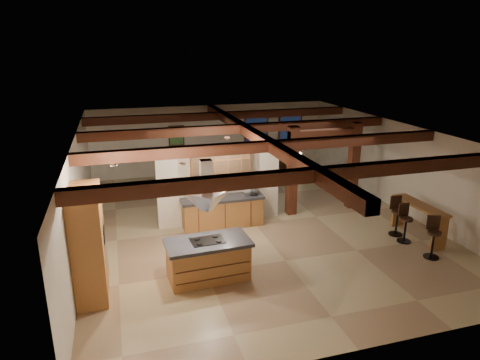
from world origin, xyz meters
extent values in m
plane|color=tan|center=(0.00, 0.00, 0.00)|extent=(12.00, 12.00, 0.00)
plane|color=beige|center=(0.00, 6.00, 1.45)|extent=(10.00, 0.00, 10.00)
plane|color=beige|center=(0.00, -6.00, 1.45)|extent=(10.00, 0.00, 10.00)
plane|color=beige|center=(-5.00, 0.00, 1.45)|extent=(0.00, 12.00, 12.00)
plane|color=beige|center=(5.00, 0.00, 1.45)|extent=(0.00, 12.00, 12.00)
plane|color=#391A12|center=(0.00, 0.00, 2.90)|extent=(12.00, 12.00, 0.00)
cube|color=#3D210F|center=(0.00, -4.00, 2.76)|extent=(10.00, 0.25, 0.28)
cube|color=#3D210F|center=(0.00, -1.30, 2.76)|extent=(10.00, 0.25, 0.28)
cube|color=#3D210F|center=(0.00, 1.30, 2.76)|extent=(10.00, 0.25, 0.28)
cube|color=#3D210F|center=(0.00, 4.00, 2.76)|extent=(10.00, 0.25, 0.28)
cube|color=#3D210F|center=(0.00, 0.00, 2.76)|extent=(0.28, 12.00, 0.28)
cube|color=#3D210F|center=(1.40, 0.50, 1.45)|extent=(0.30, 0.30, 2.90)
cube|color=#3D210F|center=(3.60, 0.50, 1.45)|extent=(0.30, 0.30, 2.90)
cube|color=#3D210F|center=(2.50, 0.50, 2.60)|extent=(2.50, 0.28, 0.28)
cube|color=beige|center=(-1.00, 0.50, 1.10)|extent=(3.80, 0.18, 2.20)
cube|color=#94612F|center=(-4.67, -2.60, 1.20)|extent=(0.64, 1.60, 2.40)
cube|color=silver|center=(-4.37, -2.60, 1.15)|extent=(0.06, 0.62, 0.95)
cube|color=black|center=(-4.33, -2.60, 1.35)|extent=(0.01, 0.50, 0.28)
cube|color=#94612F|center=(-1.00, 0.11, 0.43)|extent=(2.40, 0.60, 0.86)
cube|color=black|center=(-1.00, 0.11, 0.90)|extent=(2.50, 0.66, 0.08)
cube|color=#94612F|center=(-1.00, 0.32, 1.85)|extent=(1.80, 0.34, 0.95)
cube|color=silver|center=(-1.00, 0.14, 1.85)|extent=(1.74, 0.02, 0.90)
pyramid|color=silver|center=(-2.07, -2.73, 1.73)|extent=(1.10, 1.10, 0.45)
cube|color=silver|center=(-2.07, -2.73, 2.54)|extent=(0.26, 0.22, 0.73)
cube|color=#3D210F|center=(2.00, 5.94, 1.50)|extent=(1.10, 0.05, 1.70)
cube|color=black|center=(2.00, 5.91, 1.50)|extent=(0.95, 0.02, 1.55)
cube|color=#3D210F|center=(3.60, 5.94, 1.50)|extent=(1.10, 0.05, 1.70)
cube|color=black|center=(3.60, 5.91, 1.50)|extent=(0.95, 0.02, 1.55)
cube|color=#3D210F|center=(-1.50, 5.94, 1.70)|extent=(0.65, 0.04, 0.85)
cube|color=#224F25|center=(-1.50, 5.92, 1.70)|extent=(0.55, 0.01, 0.75)
cylinder|color=silver|center=(-2.60, -2.80, 2.87)|extent=(0.16, 0.16, 0.03)
cylinder|color=silver|center=(-1.00, -0.50, 2.87)|extent=(0.16, 0.16, 0.03)
cylinder|color=silver|center=(-4.00, -2.50, 2.87)|extent=(0.16, 0.16, 0.03)
cube|color=#94612F|center=(-2.07, -2.73, 0.44)|extent=(1.88, 1.00, 0.88)
cube|color=black|center=(-2.07, -2.73, 0.92)|extent=(2.01, 1.13, 0.08)
cube|color=black|center=(-2.07, -2.73, 0.97)|extent=(0.79, 0.55, 0.02)
imported|color=#3B1E0E|center=(-0.23, 2.95, 0.33)|extent=(1.94, 1.16, 0.66)
imported|color=black|center=(2.61, 5.22, 0.32)|extent=(2.35, 1.66, 0.64)
imported|color=#BCBDC1|center=(-0.10, 0.11, 1.06)|extent=(0.48, 0.39, 0.23)
cube|color=#94612F|center=(4.17, -2.21, 0.97)|extent=(0.52, 1.91, 0.06)
cube|color=#94612F|center=(4.19, -3.06, 0.48)|extent=(0.43, 0.11, 0.95)
cube|color=#94612F|center=(4.15, -1.35, 0.48)|extent=(0.43, 0.11, 0.95)
cube|color=#3D210F|center=(3.66, 4.96, 0.27)|extent=(0.45, 0.45, 0.55)
cylinder|color=black|center=(3.66, 4.96, 0.62)|extent=(0.06, 0.06, 0.15)
cone|color=#FFE399|center=(3.66, 4.96, 0.77)|extent=(0.26, 0.26, 0.17)
cylinder|color=black|center=(3.71, -3.39, 0.70)|extent=(0.35, 0.35, 0.07)
cube|color=black|center=(3.77, -3.23, 0.92)|extent=(0.32, 0.16, 0.39)
cylinder|color=black|center=(3.71, -3.39, 0.35)|extent=(0.06, 0.06, 0.68)
cylinder|color=black|center=(3.71, -3.39, 0.02)|extent=(0.39, 0.39, 0.03)
cylinder|color=black|center=(3.69, -1.91, 0.72)|extent=(0.36, 0.36, 0.07)
cube|color=black|center=(3.71, -1.74, 0.95)|extent=(0.34, 0.07, 0.40)
cylinder|color=black|center=(3.69, -1.91, 0.36)|extent=(0.06, 0.06, 0.70)
cylinder|color=black|center=(3.69, -1.91, 0.02)|extent=(0.40, 0.40, 0.03)
cylinder|color=black|center=(3.63, -2.38, 0.69)|extent=(0.34, 0.34, 0.07)
cube|color=black|center=(3.63, -2.21, 0.91)|extent=(0.33, 0.04, 0.38)
cylinder|color=black|center=(3.63, -2.38, 0.34)|extent=(0.06, 0.06, 0.67)
cylinder|color=black|center=(3.63, -2.38, 0.02)|extent=(0.38, 0.38, 0.03)
cube|color=#3D210F|center=(-0.59, 2.15, 0.40)|extent=(0.48, 0.48, 0.05)
cube|color=#3D210F|center=(-0.66, 2.32, 0.73)|extent=(0.37, 0.17, 0.67)
cylinder|color=#3D210F|center=(-0.68, 1.95, 0.19)|extent=(0.04, 0.04, 0.37)
cylinder|color=#3D210F|center=(-0.40, 2.06, 0.19)|extent=(0.04, 0.04, 0.37)
cylinder|color=#3D210F|center=(-0.79, 2.24, 0.19)|extent=(0.04, 0.04, 0.37)
cylinder|color=#3D210F|center=(-0.50, 2.34, 0.19)|extent=(0.04, 0.04, 0.37)
cube|color=#3D210F|center=(-1.03, 3.32, 0.40)|extent=(0.48, 0.48, 0.05)
cube|color=#3D210F|center=(-0.96, 3.14, 0.73)|extent=(0.37, 0.17, 0.67)
cylinder|color=#3D210F|center=(-0.94, 3.51, 0.19)|extent=(0.04, 0.04, 0.37)
cylinder|color=#3D210F|center=(-1.23, 3.41, 0.19)|extent=(0.04, 0.04, 0.37)
cylinder|color=#3D210F|center=(-0.83, 3.23, 0.19)|extent=(0.04, 0.04, 0.37)
cylinder|color=#3D210F|center=(-1.12, 3.12, 0.19)|extent=(0.04, 0.04, 0.37)
cube|color=#3D210F|center=(-0.01, 2.37, 0.40)|extent=(0.48, 0.48, 0.05)
cube|color=#3D210F|center=(-0.07, 2.54, 0.73)|extent=(0.37, 0.17, 0.67)
cylinder|color=#3D210F|center=(-0.10, 2.17, 0.19)|extent=(0.04, 0.04, 0.37)
cylinder|color=#3D210F|center=(0.19, 2.28, 0.19)|extent=(0.04, 0.04, 0.37)
cylinder|color=#3D210F|center=(-0.20, 2.46, 0.19)|extent=(0.04, 0.04, 0.37)
cylinder|color=#3D210F|center=(0.08, 2.56, 0.19)|extent=(0.04, 0.04, 0.37)
cube|color=#3D210F|center=(-0.45, 3.54, 0.40)|extent=(0.48, 0.48, 0.05)
cube|color=#3D210F|center=(-0.38, 3.36, 0.73)|extent=(0.37, 0.17, 0.67)
cylinder|color=#3D210F|center=(-0.36, 3.73, 0.19)|extent=(0.04, 0.04, 0.37)
cylinder|color=#3D210F|center=(-0.64, 3.63, 0.19)|extent=(0.04, 0.04, 0.37)
cylinder|color=#3D210F|center=(-0.25, 3.45, 0.19)|extent=(0.04, 0.04, 0.37)
cylinder|color=#3D210F|center=(-0.53, 3.34, 0.19)|extent=(0.04, 0.04, 0.37)
cube|color=#3D210F|center=(0.58, 2.59, 0.40)|extent=(0.48, 0.48, 0.05)
cube|color=#3D210F|center=(0.51, 2.76, 0.73)|extent=(0.37, 0.17, 0.67)
cylinder|color=#3D210F|center=(0.49, 2.39, 0.19)|extent=(0.04, 0.04, 0.37)
cylinder|color=#3D210F|center=(0.77, 2.50, 0.19)|extent=(0.04, 0.04, 0.37)
cylinder|color=#3D210F|center=(0.38, 2.68, 0.19)|extent=(0.04, 0.04, 0.37)
cylinder|color=#3D210F|center=(0.67, 2.78, 0.19)|extent=(0.04, 0.04, 0.37)
cube|color=#3D210F|center=(0.14, 3.76, 0.40)|extent=(0.48, 0.48, 0.05)
cube|color=#3D210F|center=(0.20, 3.58, 0.73)|extent=(0.37, 0.17, 0.67)
cylinder|color=#3D210F|center=(0.23, 3.95, 0.19)|extent=(0.04, 0.04, 0.37)
cylinder|color=#3D210F|center=(-0.06, 3.85, 0.19)|extent=(0.04, 0.04, 0.37)
cylinder|color=#3D210F|center=(0.33, 3.67, 0.19)|extent=(0.04, 0.04, 0.37)
cylinder|color=#3D210F|center=(0.05, 3.56, 0.19)|extent=(0.04, 0.04, 0.37)
camera|label=1|loc=(-3.90, -11.59, 5.28)|focal=32.00mm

